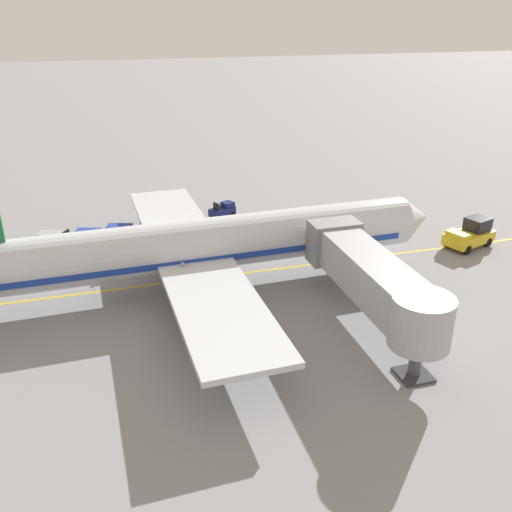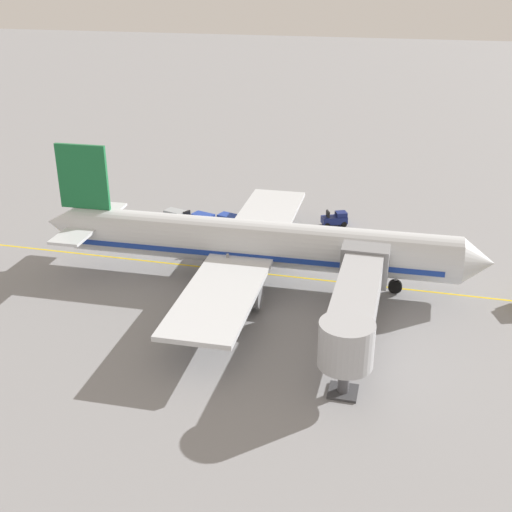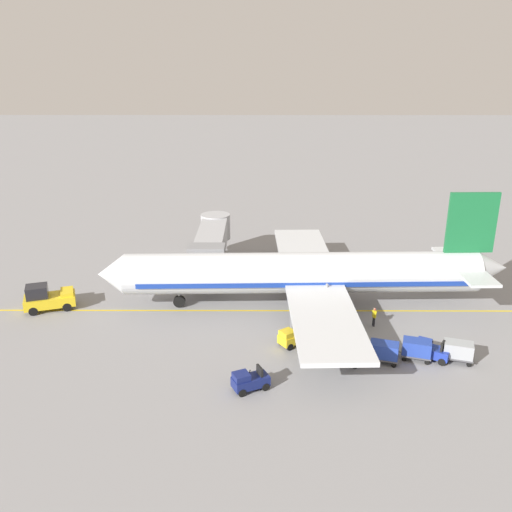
{
  "view_description": "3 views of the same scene",
  "coord_description": "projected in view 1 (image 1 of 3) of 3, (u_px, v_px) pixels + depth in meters",
  "views": [
    {
      "loc": [
        36.99,
        -5.58,
        18.63
      ],
      "look_at": [
        1.87,
        4.68,
        2.2
      ],
      "focal_mm": 38.82,
      "sensor_mm": 36.0,
      "label": 1
    },
    {
      "loc": [
        48.43,
        12.75,
        24.0
      ],
      "look_at": [
        2.76,
        1.24,
        2.86
      ],
      "focal_mm": 45.57,
      "sensor_mm": 36.0,
      "label": 2
    },
    {
      "loc": [
        -44.55,
        4.99,
        21.14
      ],
      "look_at": [
        4.0,
        5.18,
        3.86
      ],
      "focal_mm": 37.9,
      "sensor_mm": 36.0,
      "label": 3
    }
  ],
  "objects": [
    {
      "name": "baggage_tug_spare",
      "position": [
        201.0,
        238.0,
        47.24
      ],
      "size": [
        2.43,
        2.73,
        1.62
      ],
      "color": "gold",
      "rests_on": "ground"
    },
    {
      "name": "baggage_cart_third_in_train",
      "position": [
        89.0,
        237.0,
        46.73
      ],
      "size": [
        1.9,
        2.97,
        1.58
      ],
      "color": "#4C4C51",
      "rests_on": "ground"
    },
    {
      "name": "baggage_cart_front",
      "position": [
        153.0,
        228.0,
        48.66
      ],
      "size": [
        1.9,
        2.97,
        1.58
      ],
      "color": "#4C4C51",
      "rests_on": "ground"
    },
    {
      "name": "pushback_tractor",
      "position": [
        470.0,
        234.0,
        46.93
      ],
      "size": [
        3.48,
        4.87,
        2.4
      ],
      "color": "gold",
      "rests_on": "ground"
    },
    {
      "name": "baggage_tug_lead",
      "position": [
        75.0,
        242.0,
        46.45
      ],
      "size": [
        2.31,
        2.76,
        1.62
      ],
      "color": "#1E339E",
      "rests_on": "ground"
    },
    {
      "name": "jet_bridge",
      "position": [
        373.0,
        278.0,
        34.05
      ],
      "size": [
        14.15,
        3.5,
        4.98
      ],
      "color": "#A8AAAF",
      "rests_on": "ground"
    },
    {
      "name": "baggage_tug_trailing",
      "position": [
        223.0,
        210.0,
        53.64
      ],
      "size": [
        2.14,
        2.77,
        1.62
      ],
      "color": "navy",
      "rests_on": "ground"
    },
    {
      "name": "parked_airliner",
      "position": [
        200.0,
        246.0,
        39.35
      ],
      "size": [
        30.13,
        37.28,
        10.63
      ],
      "color": "silver",
      "rests_on": "ground"
    },
    {
      "name": "gate_lead_in_line",
      "position": [
        189.0,
        280.0,
        41.45
      ],
      "size": [
        0.24,
        80.0,
        0.01
      ],
      "primitive_type": "cube",
      "color": "gold",
      "rests_on": "ground"
    },
    {
      "name": "baggage_cart_second_in_train",
      "position": [
        120.0,
        232.0,
        47.73
      ],
      "size": [
        1.9,
        2.97,
        1.58
      ],
      "color": "#4C4C51",
      "rests_on": "ground"
    },
    {
      "name": "baggage_cart_tail_end",
      "position": [
        52.0,
        240.0,
        46.22
      ],
      "size": [
        1.9,
        2.97,
        1.58
      ],
      "color": "#4C4C51",
      "rests_on": "ground"
    },
    {
      "name": "ground_crew_wing_walker",
      "position": [
        119.0,
        260.0,
        42.44
      ],
      "size": [
        0.73,
        0.3,
        1.69
      ],
      "color": "#232328",
      "rests_on": "ground"
    },
    {
      "name": "ground_plane",
      "position": [
        189.0,
        280.0,
        41.45
      ],
      "size": [
        400.0,
        400.0,
        0.0
      ],
      "primitive_type": "plane",
      "color": "gray"
    }
  ]
}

